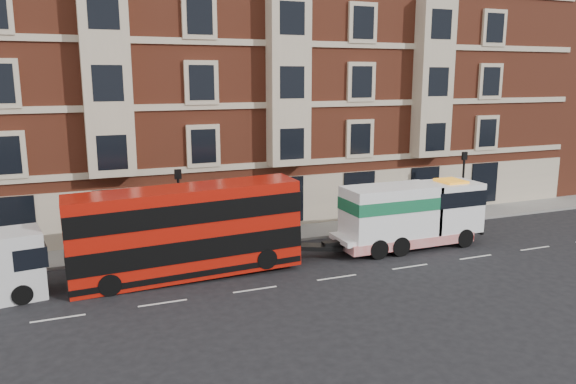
% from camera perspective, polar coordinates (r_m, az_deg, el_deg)
% --- Properties ---
extents(ground, '(120.00, 120.00, 0.00)m').
position_cam_1_polar(ground, '(26.38, 4.98, -8.65)').
color(ground, black).
rests_on(ground, ground).
extents(sidewalk, '(90.00, 3.00, 0.15)m').
position_cam_1_polar(sidewalk, '(32.88, -0.94, -4.33)').
color(sidewalk, slate).
rests_on(sidewalk, ground).
extents(victorian_terrace, '(45.00, 12.00, 20.40)m').
position_cam_1_polar(victorian_terrace, '(38.86, -4.36, 13.01)').
color(victorian_terrace, brown).
rests_on(victorian_terrace, ground).
extents(lamp_post_west, '(0.35, 0.15, 4.35)m').
position_cam_1_polar(lamp_post_west, '(29.42, -11.01, -1.24)').
color(lamp_post_west, black).
rests_on(lamp_post_west, sidewalk).
extents(lamp_post_east, '(0.35, 0.15, 4.35)m').
position_cam_1_polar(lamp_post_east, '(37.16, 17.35, 1.12)').
color(lamp_post_east, black).
rests_on(lamp_post_east, sidewalk).
extents(double_decker_bus, '(10.46, 2.40, 4.23)m').
position_cam_1_polar(double_decker_bus, '(26.14, -10.33, -3.83)').
color(double_decker_bus, '#B31509').
rests_on(double_decker_bus, ground).
extents(tow_truck, '(8.37, 2.47, 3.49)m').
position_cam_1_polar(tow_truck, '(30.87, 12.17, -2.26)').
color(tow_truck, white).
rests_on(tow_truck, ground).
extents(pedestrian, '(0.80, 0.66, 1.89)m').
position_cam_1_polar(pedestrian, '(29.40, -16.07, -4.68)').
color(pedestrian, '#192032').
rests_on(pedestrian, sidewalk).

